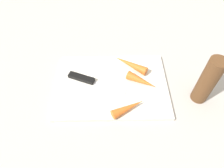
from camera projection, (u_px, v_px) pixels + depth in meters
name	position (u px, v px, depth m)	size (l,w,h in m)	color
ground_plane	(112.00, 86.00, 0.67)	(1.40, 1.40, 0.00)	#ADA8A0
cutting_board	(112.00, 85.00, 0.66)	(0.36, 0.26, 0.01)	silver
knife	(85.00, 79.00, 0.66)	(0.19, 0.09, 0.01)	#B7B7BC
carrot_shortest	(142.00, 82.00, 0.64)	(0.03, 0.03, 0.10)	orange
carrot_medium	(128.00, 108.00, 0.59)	(0.03, 0.03, 0.10)	orange
carrot_longest	(130.00, 64.00, 0.69)	(0.03, 0.03, 0.12)	orange
pepper_grinder	(208.00, 81.00, 0.57)	(0.05, 0.05, 0.17)	brown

